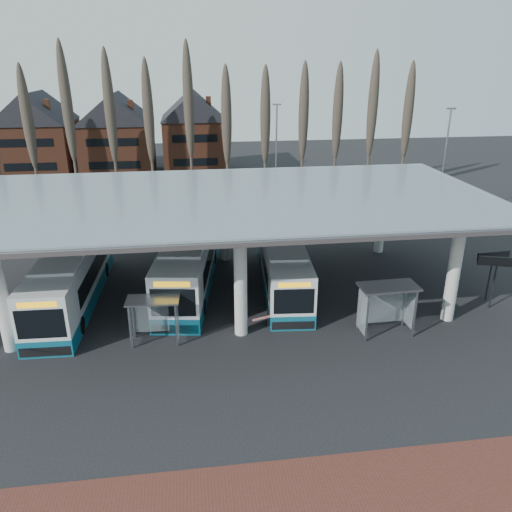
{
  "coord_description": "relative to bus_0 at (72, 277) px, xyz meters",
  "views": [
    {
      "loc": [
        -2.44,
        -21.32,
        14.09
      ],
      "look_at": [
        1.44,
        7.0,
        2.72
      ],
      "focal_mm": 35.0,
      "sensor_mm": 36.0,
      "label": 1
    }
  ],
  "objects": [
    {
      "name": "ground",
      "position": [
        9.81,
        -7.8,
        -1.66
      ],
      "size": [
        140.0,
        140.0,
        0.0
      ],
      "primitive_type": "plane",
      "color": "black",
      "rests_on": "ground"
    },
    {
      "name": "station_canopy",
      "position": [
        9.81,
        0.2,
        4.02
      ],
      "size": [
        32.0,
        16.0,
        6.34
      ],
      "color": "silver",
      "rests_on": "ground"
    },
    {
      "name": "poplar_row",
      "position": [
        9.81,
        25.2,
        7.11
      ],
      "size": [
        45.1,
        1.1,
        14.5
      ],
      "color": "#473D33",
      "rests_on": "ground"
    },
    {
      "name": "townhouse_row",
      "position": [
        -5.94,
        36.2,
        4.28
      ],
      "size": [
        36.8,
        10.3,
        12.25
      ],
      "color": "brown",
      "rests_on": "ground"
    },
    {
      "name": "lamp_post_b",
      "position": [
        15.81,
        18.2,
        3.67
      ],
      "size": [
        0.8,
        0.16,
        10.17
      ],
      "color": "slate",
      "rests_on": "ground"
    },
    {
      "name": "lamp_post_c",
      "position": [
        29.81,
        12.2,
        3.67
      ],
      "size": [
        0.8,
        0.16,
        10.17
      ],
      "color": "slate",
      "rests_on": "ground"
    },
    {
      "name": "bus_0",
      "position": [
        0.0,
        0.0,
        0.0
      ],
      "size": [
        3.11,
        12.77,
        3.53
      ],
      "rotation": [
        0.0,
        0.0,
        -0.03
      ],
      "color": "silver",
      "rests_on": "ground"
    },
    {
      "name": "bus_1",
      "position": [
        7.14,
        1.43,
        0.03
      ],
      "size": [
        4.58,
        13.2,
        3.6
      ],
      "rotation": [
        0.0,
        0.0,
        -0.14
      ],
      "color": "silver",
      "rests_on": "ground"
    },
    {
      "name": "bus_2",
      "position": [
        13.19,
        0.52,
        -0.11
      ],
      "size": [
        3.5,
        12.02,
        3.29
      ],
      "rotation": [
        0.0,
        0.0,
        -0.08
      ],
      "color": "silver",
      "rests_on": "ground"
    },
    {
      "name": "shelter_1",
      "position": [
        5.22,
        -5.41,
        0.18
      ],
      "size": [
        2.79,
        1.51,
        2.53
      ],
      "rotation": [
        0.0,
        0.0,
        -0.05
      ],
      "color": "gray",
      "rests_on": "ground"
    },
    {
      "name": "shelter_2",
      "position": [
        17.59,
        -6.23,
        0.44
      ],
      "size": [
        3.16,
        1.66,
        2.89
      ],
      "rotation": [
        0.0,
        0.0,
        0.03
      ],
      "color": "gray",
      "rests_on": "ground"
    },
    {
      "name": "info_sign_0",
      "position": [
        25.06,
        -4.31,
        1.1
      ],
      "size": [
        2.15,
        0.78,
        3.3
      ],
      "rotation": [
        0.0,
        0.0,
        -0.3
      ],
      "color": "black",
      "rests_on": "ground"
    },
    {
      "name": "info_sign_1",
      "position": [
        25.44,
        -3.29,
        1.04
      ],
      "size": [
        2.17,
        0.31,
        3.23
      ],
      "rotation": [
        0.0,
        0.0,
        0.09
      ],
      "color": "black",
      "rests_on": "ground"
    },
    {
      "name": "barrier",
      "position": [
        11.38,
        -5.09,
        -0.89
      ],
      "size": [
        1.93,
        0.83,
        1.0
      ],
      "rotation": [
        0.0,
        0.0,
        0.31
      ],
      "color": "black",
      "rests_on": "ground"
    }
  ]
}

